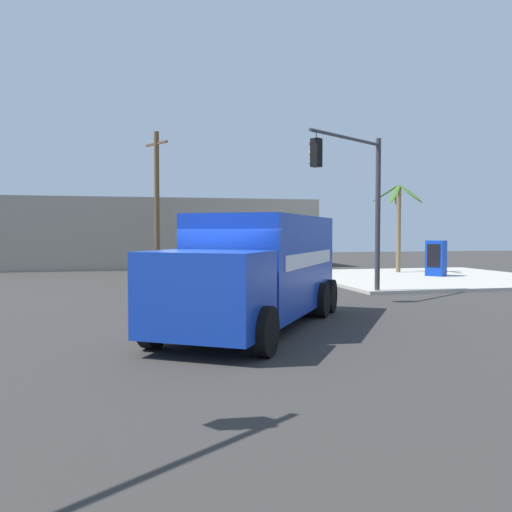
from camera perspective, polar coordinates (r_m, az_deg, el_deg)
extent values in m
plane|color=#33302D|center=(12.84, -3.93, -8.43)|extent=(100.00, 100.00, 0.00)
cube|color=#B2ADA0|center=(29.88, 17.29, -2.15)|extent=(12.10, 12.10, 0.14)
cube|color=#1438AD|center=(14.79, 1.15, -0.72)|extent=(5.14, 6.19, 2.50)
cube|color=#1438AD|center=(11.09, -5.20, -3.89)|extent=(3.04, 2.89, 1.70)
cube|color=black|center=(10.29, -7.16, -2.49)|extent=(1.75, 1.15, 0.88)
cube|color=#B2B2B7|center=(17.60, 3.94, -4.82)|extent=(2.05, 1.40, 0.21)
cube|color=white|center=(14.46, 5.72, -0.31)|extent=(2.62, 4.13, 0.36)
cube|color=white|center=(15.20, -3.20, -0.16)|extent=(2.62, 4.13, 0.36)
cylinder|color=black|center=(10.80, 0.99, -7.81)|extent=(0.77, 0.99, 1.00)
cylinder|color=black|center=(11.79, -10.64, -6.97)|extent=(0.77, 0.99, 1.00)
cylinder|color=black|center=(15.82, 6.89, -4.53)|extent=(0.77, 0.99, 1.00)
cylinder|color=black|center=(16.52, -1.58, -4.22)|extent=(0.77, 0.99, 1.00)
cylinder|color=black|center=(16.85, 7.64, -4.11)|extent=(0.77, 0.99, 1.00)
cylinder|color=black|center=(17.50, -0.37, -3.84)|extent=(0.77, 0.99, 1.00)
cylinder|color=#38383D|center=(22.10, 12.48, 4.18)|extent=(0.20, 0.20, 5.92)
cylinder|color=#38383D|center=(20.50, 9.39, 11.96)|extent=(3.71, 2.54, 0.12)
cylinder|color=#38383D|center=(18.99, 6.25, 12.36)|extent=(0.03, 0.03, 0.25)
cube|color=black|center=(18.90, 6.24, 10.57)|extent=(0.42, 0.42, 0.95)
sphere|color=red|center=(19.05, 5.80, 11.46)|extent=(0.20, 0.20, 0.20)
sphere|color=#EFA314|center=(19.00, 5.80, 10.54)|extent=(0.20, 0.20, 0.20)
sphere|color=#19CC4C|center=(18.96, 5.80, 9.61)|extent=(0.20, 0.20, 0.20)
cube|color=#0F38B2|center=(30.23, 18.11, -0.22)|extent=(1.15, 1.17, 1.85)
cube|color=black|center=(29.86, 17.87, 0.04)|extent=(0.45, 0.54, 1.18)
cylinder|color=#7A6647|center=(32.44, 14.52, 2.66)|extent=(0.26, 0.26, 4.86)
ellipsoid|color=#386023|center=(32.88, 15.71, 6.19)|extent=(1.56, 0.40, 1.06)
ellipsoid|color=#386023|center=(33.22, 14.46, 6.07)|extent=(0.91, 1.50, 1.17)
ellipsoid|color=#386023|center=(32.75, 13.25, 6.31)|extent=(1.39, 1.38, 0.98)
ellipsoid|color=#386023|center=(31.84, 14.12, 6.23)|extent=(1.33, 1.25, 1.18)
ellipsoid|color=#386023|center=(31.99, 15.57, 6.35)|extent=(0.85, 1.61, 1.01)
cylinder|color=brown|center=(33.18, -10.20, 5.44)|extent=(0.30, 0.30, 8.32)
cube|color=brown|center=(33.54, -10.25, 11.36)|extent=(1.17, 1.98, 0.12)
cube|color=gray|center=(38.78, -11.63, 2.29)|extent=(23.53, 6.00, 4.65)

